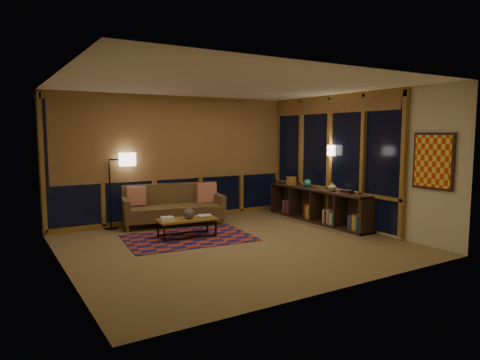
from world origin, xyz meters
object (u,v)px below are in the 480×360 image
floor_lamp (110,191)px  coffee_table (187,228)px  sofa (173,205)px  bookshelf (317,205)px

floor_lamp → coffee_table: bearing=-43.5°
coffee_table → sofa: bearing=84.4°
coffee_table → bookshelf: bookshelf is taller
coffee_table → bookshelf: size_ratio=0.37×
floor_lamp → bookshelf: 4.32m
floor_lamp → bookshelf: bearing=-10.1°
floor_lamp → sofa: bearing=-3.2°
floor_lamp → bookshelf: size_ratio=0.53×
coffee_table → bookshelf: (2.99, -0.16, 0.18)m
bookshelf → sofa: bearing=155.2°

